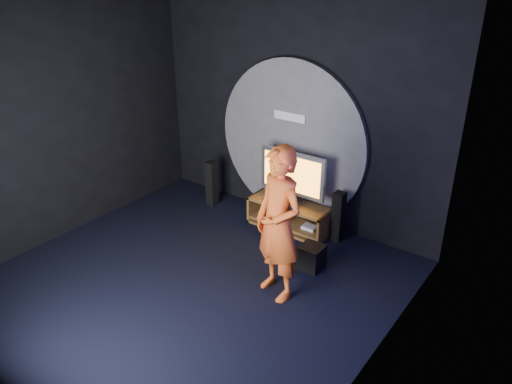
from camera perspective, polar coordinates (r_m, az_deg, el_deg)
floor at (r=6.77m, az=-7.70°, el=-10.45°), size 5.00×5.00×0.00m
back_wall at (r=7.79m, az=4.32°, el=9.00°), size 5.00×0.04×3.50m
left_wall at (r=7.81m, az=-22.09°, el=7.24°), size 0.04×5.00×3.50m
right_wall at (r=4.66m, az=14.05°, el=-3.36°), size 0.04×5.00×3.50m
ceiling at (r=5.53m, az=-9.92°, el=20.57°), size 5.00×5.00×0.01m
wall_disc_panel at (r=7.88m, az=4.00°, el=5.78°), size 2.60×0.11×2.60m
media_console at (r=7.90m, az=3.82°, el=-2.96°), size 1.33×0.45×0.45m
tv at (r=7.65m, az=4.19°, el=1.92°), size 1.11×0.22×0.83m
center_speaker at (r=7.64m, az=3.26°, el=-1.18°), size 0.40×0.15×0.15m
remote at (r=7.85m, az=1.39°, el=-0.93°), size 0.18×0.05×0.02m
tower_speaker_left at (r=8.61m, az=-5.05°, el=1.00°), size 0.16×0.18×0.79m
tower_speaker_right at (r=7.59m, az=9.36°, el=-2.80°), size 0.16×0.18×0.79m
subwoofer at (r=6.99m, az=6.35°, el=-7.39°), size 0.31×0.31×0.35m
player at (r=6.04m, az=2.58°, el=-3.74°), size 0.84×0.68×2.00m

